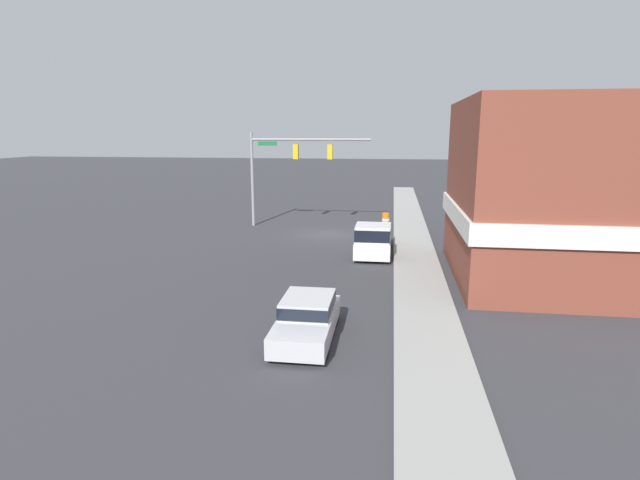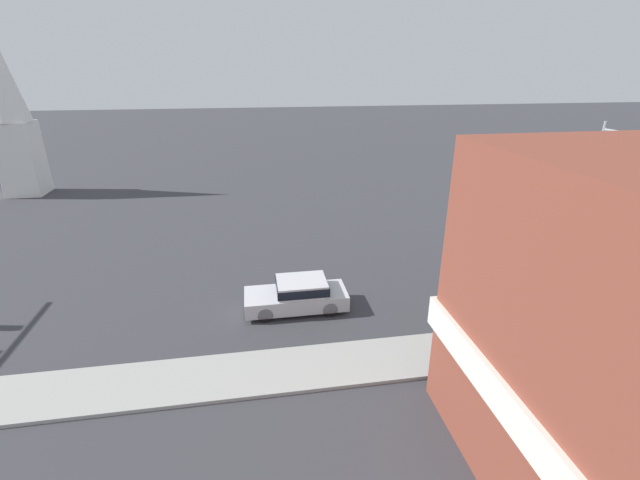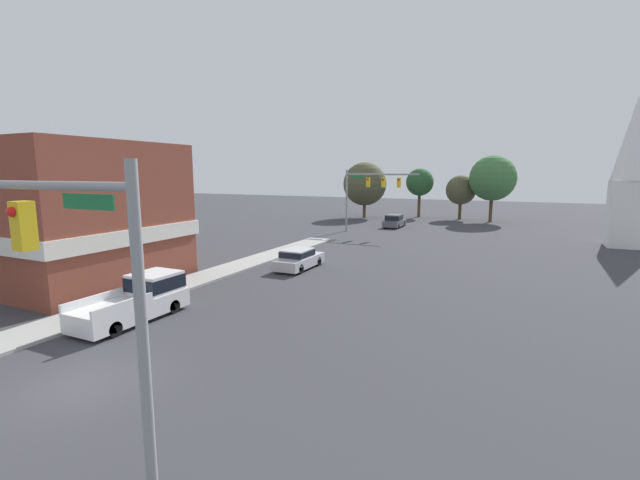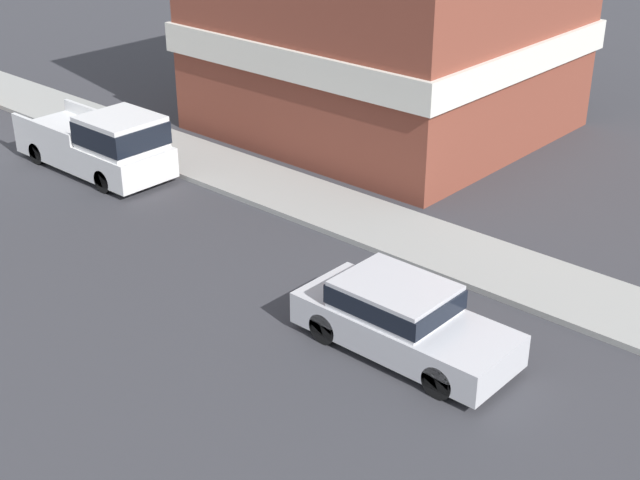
% 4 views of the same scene
% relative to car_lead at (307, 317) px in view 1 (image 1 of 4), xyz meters
% --- Properties ---
extents(ground_plane, '(200.00, 200.00, 0.00)m').
position_rel_car_lead_xyz_m(ground_plane, '(1.56, -17.49, -0.74)').
color(ground_plane, '#38383D').
extents(sidewalk_curb, '(2.40, 60.00, 0.14)m').
position_rel_car_lead_xyz_m(sidewalk_curb, '(-4.14, -17.49, -0.67)').
color(sidewalk_curb, '#9E9E99').
rests_on(sidewalk_curb, ground).
extents(near_signal_assembly, '(8.80, 0.49, 6.87)m').
position_rel_car_lead_xyz_m(near_signal_assembly, '(4.75, -20.17, 4.30)').
color(near_signal_assembly, gray).
rests_on(near_signal_assembly, ground).
extents(car_lead, '(1.81, 4.46, 1.41)m').
position_rel_car_lead_xyz_m(car_lead, '(0.00, 0.00, 0.00)').
color(car_lead, black).
rests_on(car_lead, ground).
extents(pickup_truck_parked, '(1.96, 5.30, 1.93)m').
position_rel_car_lead_xyz_m(pickup_truck_parked, '(-1.76, -12.03, 0.20)').
color(pickup_truck_parked, black).
rests_on(pickup_truck_parked, ground).
extents(construction_barrel, '(0.56, 0.56, 1.09)m').
position_rel_car_lead_xyz_m(construction_barrel, '(-2.34, -20.69, -0.19)').
color(construction_barrel, orange).
rests_on(construction_barrel, ground).
extents(corner_brick_building, '(9.63, 10.31, 8.37)m').
position_rel_car_lead_xyz_m(corner_brick_building, '(-10.50, -8.61, 3.33)').
color(corner_brick_building, brown).
rests_on(corner_brick_building, ground).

